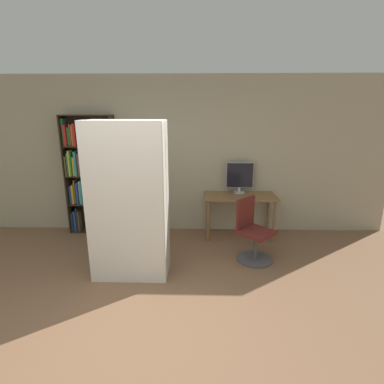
% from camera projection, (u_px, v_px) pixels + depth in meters
% --- Properties ---
extents(ground_plane, '(16.00, 16.00, 0.00)m').
position_uv_depth(ground_plane, '(125.00, 340.00, 2.84)').
color(ground_plane, brown).
extents(wall_back, '(8.00, 0.06, 2.70)m').
position_uv_depth(wall_back, '(160.00, 156.00, 5.23)').
color(wall_back, tan).
rests_on(wall_back, ground).
extents(desk, '(1.20, 0.58, 0.73)m').
position_uv_depth(desk, '(240.00, 201.00, 5.08)').
color(desk, brown).
rests_on(desk, ground).
extents(monitor, '(0.47, 0.19, 0.53)m').
position_uv_depth(monitor, '(240.00, 177.00, 5.14)').
color(monitor, '#B7B7BC').
rests_on(monitor, desk).
extents(office_chair, '(0.62, 0.62, 0.91)m').
position_uv_depth(office_chair, '(253.00, 236.00, 4.33)').
color(office_chair, '#4C4C51').
rests_on(office_chair, ground).
extents(bookshelf, '(0.85, 0.27, 2.05)m').
position_uv_depth(bookshelf, '(85.00, 173.00, 5.20)').
color(bookshelf, '#2D2319').
rests_on(bookshelf, ground).
extents(mattress_near, '(0.96, 0.26, 2.01)m').
position_uv_depth(mattress_near, '(127.00, 205.00, 3.65)').
color(mattress_near, silver).
rests_on(mattress_near, ground).
extents(mattress_far, '(0.96, 0.25, 2.01)m').
position_uv_depth(mattress_far, '(132.00, 198.00, 3.92)').
color(mattress_far, silver).
rests_on(mattress_far, ground).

